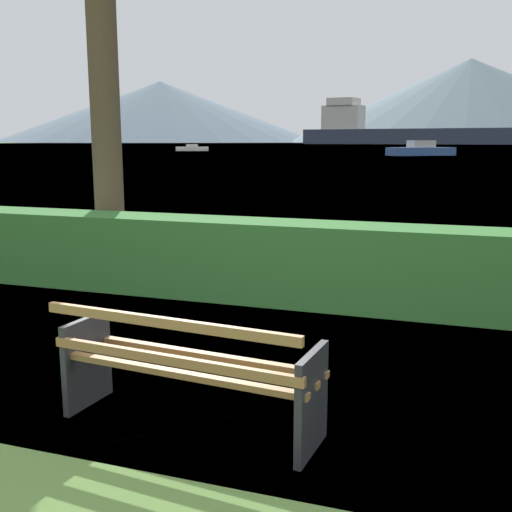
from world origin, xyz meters
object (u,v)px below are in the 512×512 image
(sailboat_mid, at_px, (421,150))
(park_bench, at_px, (186,370))
(fishing_boat_near, at_px, (192,148))
(cargo_ship_large, at_px, (393,131))

(sailboat_mid, bearing_deg, park_bench, -87.09)
(park_bench, xyz_separation_m, fishing_boat_near, (-47.51, 103.06, 0.02))
(park_bench, xyz_separation_m, sailboat_mid, (-4.07, 80.01, 0.27))
(fishing_boat_near, bearing_deg, cargo_ship_large, 86.65)
(park_bench, height_order, fishing_boat_near, fishing_boat_near)
(park_bench, relative_size, sailboat_mid, 0.22)
(cargo_ship_large, relative_size, sailboat_mid, 12.79)
(fishing_boat_near, bearing_deg, park_bench, -65.25)
(cargo_ship_large, xyz_separation_m, fishing_boat_near, (-12.64, -215.71, -6.17))
(fishing_boat_near, height_order, sailboat_mid, sailboat_mid)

